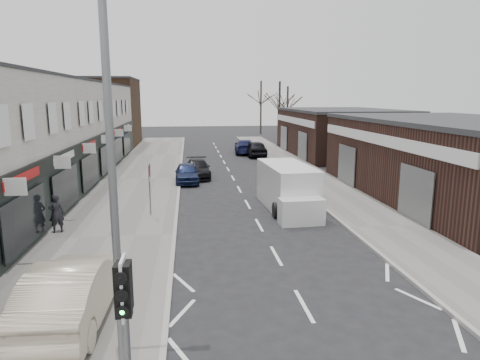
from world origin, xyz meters
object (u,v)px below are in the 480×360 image
object	(u,v)px
street_lamp	(121,167)
warning_sign	(150,174)
white_van	(288,189)
parked_car_left_b	(197,169)
parked_car_right_a	(289,175)
pedestrian	(56,213)
parked_car_left_a	(187,173)
parked_car_right_b	(256,149)
traffic_light	(124,302)
parked_car_right_c	(245,146)
sedan_on_pavement	(72,290)

from	to	relation	value
street_lamp	warning_sign	xyz separation A→B (m)	(-0.63, 12.80, -2.42)
warning_sign	white_van	world-z (taller)	warning_sign
parked_car_left_b	parked_car_right_a	bearing A→B (deg)	-33.17
white_van	pedestrian	size ratio (longest dim) A/B	3.64
white_van	parked_car_left_b	xyz separation A→B (m)	(-4.61, 9.91, -0.47)
street_lamp	parked_car_left_b	world-z (taller)	street_lamp
parked_car_left_a	parked_car_right_b	world-z (taller)	parked_car_right_b
parked_car_right_b	parked_car_left_b	bearing A→B (deg)	59.98
parked_car_left_a	parked_car_right_b	xyz separation A→B (m)	(6.90, 12.74, 0.11)
street_lamp	parked_car_left_a	world-z (taller)	street_lamp
traffic_light	parked_car_left_b	world-z (taller)	traffic_light
parked_car_left_a	parked_car_right_a	size ratio (longest dim) A/B	0.90
street_lamp	parked_car_right_b	bearing A→B (deg)	76.82
warning_sign	parked_car_right_b	distance (m)	23.19
parked_car_left_a	parked_car_right_a	distance (m)	7.17
street_lamp	parked_car_right_c	size ratio (longest dim) A/B	1.55
sedan_on_pavement	parked_car_left_b	world-z (taller)	sedan_on_pavement
white_van	parked_car_right_b	distance (m)	20.82
warning_sign	sedan_on_pavement	xyz separation A→B (m)	(-1.19, -10.24, -1.25)
parked_car_right_b	parked_car_right_c	bearing A→B (deg)	-72.66
parked_car_left_a	parked_car_right_a	world-z (taller)	parked_car_right_a
white_van	parked_car_right_c	world-z (taller)	white_van
parked_car_right_a	parked_car_right_c	xyz separation A→B (m)	(-0.79, 17.14, 0.01)
parked_car_right_a	parked_car_right_b	size ratio (longest dim) A/B	0.96
pedestrian	parked_car_left_b	distance (m)	14.48
warning_sign	parked_car_right_c	size ratio (longest dim) A/B	0.52
pedestrian	parked_car_right_c	xyz separation A→B (m)	(11.72, 26.28, -0.23)
white_van	sedan_on_pavement	size ratio (longest dim) A/B	1.24
sedan_on_pavement	parked_car_left_a	distance (m)	19.20
traffic_light	white_van	size ratio (longest dim) A/B	0.50
parked_car_left_b	parked_car_right_b	distance (m)	12.45
traffic_light	pedestrian	bearing A→B (deg)	111.62
white_van	parked_car_left_a	bearing A→B (deg)	120.70
warning_sign	parked_car_left_b	distance (m)	11.02
parked_car_right_b	warning_sign	bearing A→B (deg)	67.41
parked_car_right_b	parked_car_right_c	distance (m)	2.57
traffic_light	parked_car_left_a	xyz separation A→B (m)	(1.00, 22.74, -1.73)
traffic_light	sedan_on_pavement	size ratio (longest dim) A/B	0.61
white_van	parked_car_left_a	size ratio (longest dim) A/B	1.55
white_van	parked_car_right_b	size ratio (longest dim) A/B	1.33
sedan_on_pavement	pedestrian	world-z (taller)	pedestrian
traffic_light	parked_car_right_b	size ratio (longest dim) A/B	0.66
street_lamp	white_van	distance (m)	15.40
sedan_on_pavement	parked_car_right_b	world-z (taller)	sedan_on_pavement
street_lamp	parked_car_right_b	distance (m)	35.40
street_lamp	warning_sign	world-z (taller)	street_lamp
warning_sign	parked_car_right_c	distance (m)	25.21
white_van	parked_car_left_a	distance (m)	9.68
parked_car_left_a	warning_sign	bearing A→B (deg)	-102.79
parked_car_right_b	parked_car_right_a	bearing A→B (deg)	89.38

